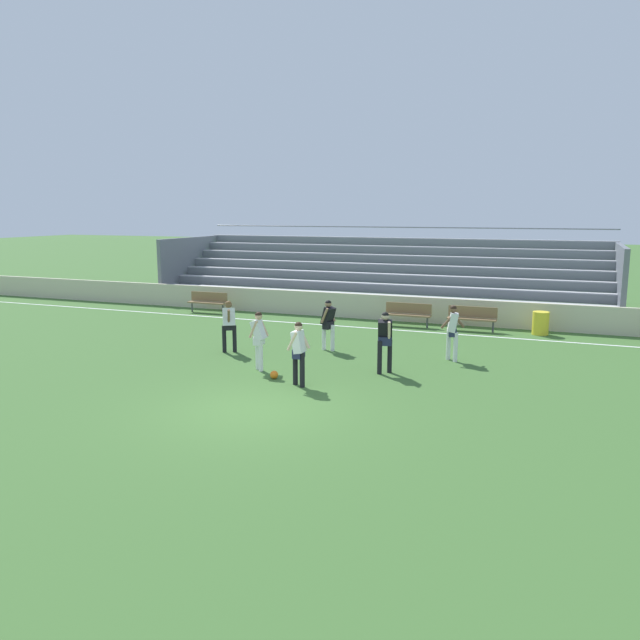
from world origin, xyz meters
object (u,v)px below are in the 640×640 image
bench_near_wall_gap (408,312)px  player_dark_wide_left (385,337)px  bleacher_stand (378,272)px  soccer_ball (274,375)px  trash_bin (541,323)px  bench_near_bin (208,300)px  player_white_challenging (299,348)px  player_dark_on_ball (328,321)px  player_white_overlapping (453,328)px  player_white_pressing_high (229,322)px  bench_centre_sideline (472,316)px  player_white_trailing_run (259,336)px

bench_near_wall_gap → player_dark_wide_left: (1.11, -7.21, 0.48)m
bleacher_stand → soccer_ball: bearing=-85.2°
trash_bin → soccer_ball: trash_bin is taller
trash_bin → bench_near_bin: bearing=-179.3°
player_white_challenging → player_dark_wide_left: 2.64m
bench_near_bin → bench_near_wall_gap: (8.94, 0.00, 0.00)m
player_dark_on_ball → player_white_overlapping: 3.93m
bleacher_stand → player_white_pressing_high: size_ratio=12.57×
bench_near_wall_gap → soccer_ball: bearing=-99.4°
bench_centre_sideline → player_white_pressing_high: size_ratio=1.09×
bleacher_stand → bench_centre_sideline: size_ratio=11.48×
bench_near_wall_gap → player_white_trailing_run: player_white_trailing_run is taller
soccer_ball → player_white_pressing_high: bearing=138.8°
bleacher_stand → player_white_trailing_run: bleacher_stand is taller
bleacher_stand → bench_near_wall_gap: 5.53m
player_dark_on_ball → player_dark_wide_left: bearing=-40.7°
bench_near_bin → bench_centre_sideline: same height
bleacher_stand → player_dark_wide_left: size_ratio=12.06×
bench_near_bin → player_white_trailing_run: bearing=-50.7°
player_white_trailing_run → player_dark_wide_left: (3.37, 0.97, 0.04)m
bench_near_wall_gap → player_white_pressing_high: 7.73m
bleacher_stand → soccer_ball: bleacher_stand is taller
bench_near_wall_gap → player_white_trailing_run: size_ratio=1.08×
player_white_trailing_run → player_white_challenging: bearing=-32.4°
trash_bin → player_dark_wide_left: size_ratio=0.49×
bleacher_stand → bench_centre_sideline: 7.02m
player_white_pressing_high → player_dark_wide_left: player_dark_wide_left is taller
player_white_challenging → soccer_ball: 1.30m
bleacher_stand → soccer_ball: size_ratio=93.96×
player_dark_on_ball → player_white_overlapping: size_ratio=0.97×
player_white_pressing_high → soccer_ball: 3.69m
player_white_trailing_run → player_white_pressing_high: bearing=138.7°
player_dark_wide_left → bench_near_wall_gap: bearing=98.8°
bench_near_wall_gap → player_dark_on_ball: player_dark_on_ball is taller
bench_centre_sideline → trash_bin: size_ratio=2.15×
trash_bin → soccer_ball: size_ratio=3.80×
player_white_challenging → player_dark_on_ball: player_white_challenging is taller
player_dark_on_ball → player_dark_wide_left: 3.26m
bleacher_stand → player_white_challenging: size_ratio=12.43×
player_white_trailing_run → player_white_overlapping: size_ratio=0.99×
bleacher_stand → player_white_pressing_high: bearing=-97.9°
bench_centre_sideline → player_dark_wide_left: 7.35m
player_white_challenging → player_white_overlapping: 5.25m
bench_centre_sideline → bench_near_wall_gap: size_ratio=1.00×
player_dark_on_ball → player_white_overlapping: bearing=0.7°
bleacher_stand → bench_centre_sideline: bleacher_stand is taller
player_white_overlapping → player_dark_wide_left: bearing=-124.0°
player_white_pressing_high → player_white_overlapping: bearing=12.2°
player_dark_on_ball → soccer_ball: bearing=-91.7°
bench_near_wall_gap → trash_bin: bearing=1.9°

